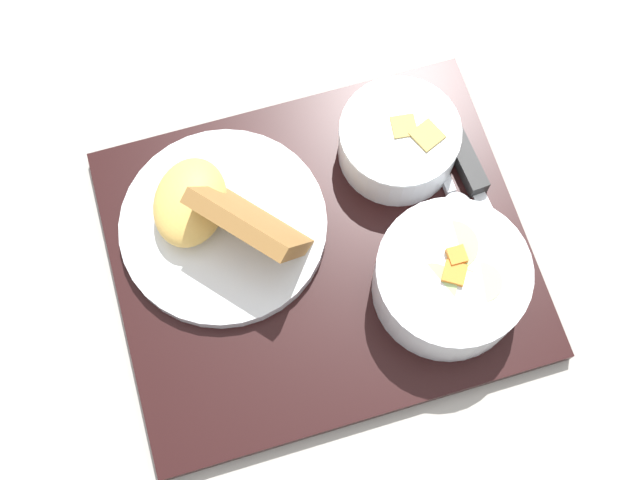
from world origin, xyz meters
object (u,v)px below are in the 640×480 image
object	(u,v)px
plate_main	(221,219)
spoon	(449,188)
bowl_salad	(451,279)
knife	(470,171)
bowl_soup	(399,140)

from	to	relation	value
plate_main	spoon	world-z (taller)	plate_main
bowl_salad	knife	size ratio (longest dim) A/B	0.81
plate_main	knife	xyz separation A→B (m)	(-0.24, -0.00, -0.01)
knife	spoon	distance (m)	0.03
bowl_salad	knife	distance (m)	0.12
knife	bowl_salad	bearing A→B (deg)	-34.93
bowl_salad	plate_main	bearing A→B (deg)	-28.74
plate_main	bowl_salad	bearing A→B (deg)	151.26
bowl_soup	plate_main	world-z (taller)	plate_main
knife	bowl_soup	bearing A→B (deg)	-129.29
knife	spoon	world-z (taller)	knife
bowl_salad	knife	bearing A→B (deg)	-116.12
bowl_salad	plate_main	size ratio (longest dim) A/B	0.70
bowl_salad	plate_main	xyz separation A→B (m)	(0.19, -0.10, -0.01)
knife	spoon	size ratio (longest dim) A/B	1.15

